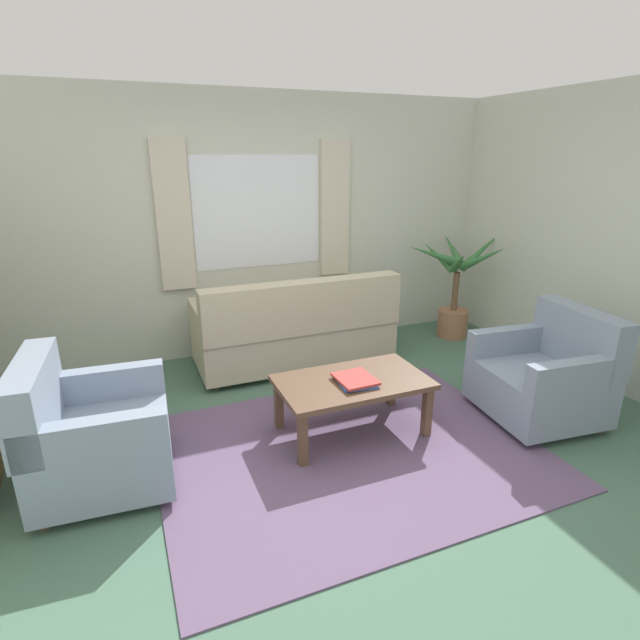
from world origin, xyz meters
The scene contains 10 objects.
ground_plane centered at (0.00, 0.00, 0.00)m, with size 6.24×6.24×0.00m, color #476B56.
wall_back centered at (0.00, 2.26, 1.30)m, with size 5.32×0.12×2.60m, color beige.
window_with_curtains centered at (0.00, 2.18, 1.45)m, with size 1.98×0.07×1.40m.
area_rug centered at (0.00, 0.00, 0.01)m, with size 2.61×2.02×0.01m, color #604C6B.
couch centered at (0.16, 1.58, 0.37)m, with size 1.90×0.82×0.92m.
armchair_left centered at (-1.65, 0.30, 0.35)m, with size 0.87×0.89×0.88m.
armchair_right centered at (1.64, -0.12, 0.35)m, with size 0.90×0.92×0.88m.
coffee_table centered at (0.12, 0.24, 0.38)m, with size 1.10×0.64×0.44m.
book_stack_on_table centered at (0.12, 0.19, 0.46)m, with size 0.29×0.33×0.04m.
potted_plant centered at (2.12, 1.68, 0.54)m, with size 1.23×1.10×1.20m.
Camera 1 is at (-1.35, -2.72, 2.02)m, focal length 27.75 mm.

